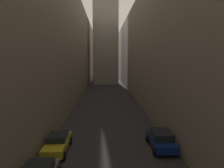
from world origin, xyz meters
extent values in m
plane|color=#232326|center=(0.00, 48.00, 0.00)|extent=(264.00, 264.00, 0.00)
cube|color=#756B5B|center=(-10.90, 50.00, 10.42)|extent=(10.81, 108.00, 20.83)
cube|color=gray|center=(11.40, 50.00, 9.53)|extent=(11.80, 108.00, 19.06)
cube|color=gray|center=(0.00, 76.27, 25.89)|extent=(7.97, 7.97, 51.78)
cube|color=#A59919|center=(-4.40, 22.79, 0.64)|extent=(1.67, 4.56, 0.64)
cube|color=black|center=(-4.40, 22.93, 1.20)|extent=(1.53, 1.94, 0.48)
cylinder|color=black|center=(-5.23, 24.34, 0.32)|extent=(0.22, 0.64, 0.64)
cylinder|color=black|center=(-3.57, 24.34, 0.32)|extent=(0.22, 0.64, 0.64)
cylinder|color=black|center=(-5.23, 21.24, 0.32)|extent=(0.22, 0.64, 0.64)
cylinder|color=black|center=(-3.57, 21.24, 0.32)|extent=(0.22, 0.64, 0.64)
cube|color=navy|center=(4.40, 23.10, 0.64)|extent=(1.75, 4.23, 0.62)
cube|color=black|center=(4.40, 23.06, 1.25)|extent=(1.61, 2.32, 0.59)
cylinder|color=black|center=(3.52, 24.54, 0.33)|extent=(0.22, 0.67, 0.67)
cylinder|color=black|center=(5.28, 24.54, 0.33)|extent=(0.22, 0.67, 0.67)
cylinder|color=black|center=(3.52, 21.67, 0.33)|extent=(0.22, 0.67, 0.67)
cylinder|color=black|center=(5.28, 21.67, 0.33)|extent=(0.22, 0.67, 0.67)
camera|label=1|loc=(-0.48, 5.60, 7.55)|focal=34.08mm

